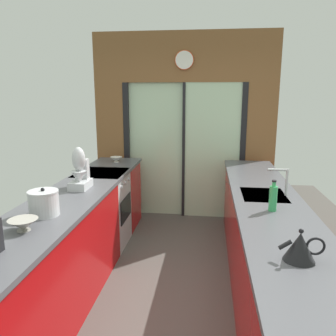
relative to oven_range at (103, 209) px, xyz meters
name	(u,v)px	position (x,y,z in m)	size (l,w,h in m)	color
ground_plane	(170,276)	(0.91, -0.65, -0.47)	(5.04, 7.60, 0.02)	#4C4742
back_wall_unit	(184,116)	(0.91, 1.15, 1.07)	(2.64, 0.12, 2.70)	brown
left_counter_run	(65,249)	(0.00, -1.12, 0.01)	(0.62, 3.80, 0.92)	#AD0C0F
right_counter_run	(267,252)	(1.82, -0.95, 0.01)	(0.62, 3.80, 0.92)	#AD0C0F
sink_faucet	(283,178)	(1.96, -0.70, 0.63)	(0.19, 0.02, 0.25)	#B7BABC
oven_range	(103,209)	(0.00, 0.00, 0.00)	(0.60, 0.60, 0.92)	#B7BABC
mixing_bowl_mid	(23,225)	(0.02, -1.77, 0.51)	(0.20, 0.20, 0.08)	gray
mixing_bowl_far	(116,159)	(0.02, 0.62, 0.50)	(0.16, 0.16, 0.07)	silver
stand_mixer	(80,173)	(0.02, -0.70, 0.63)	(0.17, 0.27, 0.42)	#B7BABC
stock_pot	(44,203)	(0.02, -1.46, 0.56)	(0.23, 0.23, 0.22)	#B7BABC
kettle	(300,247)	(1.80, -1.98, 0.55)	(0.26, 0.18, 0.19)	black
soap_bottle	(273,198)	(1.80, -1.15, 0.57)	(0.06, 0.06, 0.25)	#339E56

